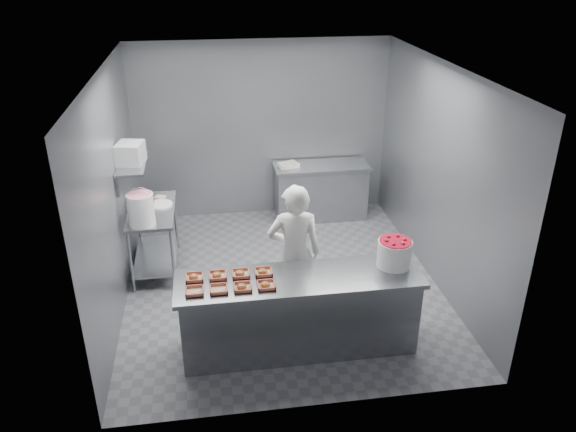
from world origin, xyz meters
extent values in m
plane|color=#4C4C51|center=(0.00, 0.00, 0.00)|extent=(4.50, 4.50, 0.00)
plane|color=white|center=(0.00, 0.00, 2.80)|extent=(4.50, 4.50, 0.00)
cube|color=slate|center=(0.00, 2.25, 1.40)|extent=(4.00, 0.04, 2.80)
cube|color=slate|center=(-2.00, 0.00, 1.40)|extent=(0.04, 4.50, 2.80)
cube|color=slate|center=(2.00, 0.00, 1.40)|extent=(0.04, 4.50, 2.80)
cube|color=slate|center=(0.00, -1.35, 0.88)|extent=(2.60, 0.70, 0.05)
cube|color=slate|center=(0.00, -1.35, 0.42)|extent=(2.50, 0.64, 0.85)
cube|color=slate|center=(-1.65, 0.60, 0.88)|extent=(0.60, 1.20, 0.04)
cube|color=slate|center=(-1.65, 0.60, 0.20)|extent=(0.56, 1.15, 0.03)
cylinder|color=slate|center=(-1.91, 0.04, 0.44)|extent=(0.04, 0.04, 0.88)
cylinder|color=slate|center=(-1.39, 0.04, 0.44)|extent=(0.04, 0.04, 0.88)
cylinder|color=slate|center=(-1.91, 1.16, 0.44)|extent=(0.04, 0.04, 0.88)
cylinder|color=slate|center=(-1.39, 1.16, 0.44)|extent=(0.04, 0.04, 0.88)
cube|color=slate|center=(0.90, 1.90, 0.88)|extent=(1.50, 0.60, 0.05)
cube|color=slate|center=(0.90, 1.90, 0.42)|extent=(1.44, 0.55, 0.85)
cube|color=slate|center=(-1.82, 0.60, 1.55)|extent=(0.35, 0.90, 0.03)
cube|color=tan|center=(-1.08, -1.48, 0.92)|extent=(0.18, 0.18, 0.04)
cube|color=white|center=(-1.04, -1.46, 0.91)|extent=(0.10, 0.06, 0.00)
cube|color=tan|center=(-0.84, -1.48, 0.92)|extent=(0.18, 0.18, 0.04)
cube|color=white|center=(-0.80, -1.46, 0.91)|extent=(0.10, 0.06, 0.00)
cube|color=tan|center=(-0.60, -1.48, 0.92)|extent=(0.18, 0.18, 0.04)
cube|color=white|center=(-0.56, -1.46, 0.91)|extent=(0.10, 0.06, 0.00)
ellipsoid|color=#B7672D|center=(-0.61, -1.48, 0.93)|extent=(0.10, 0.10, 0.05)
cube|color=tan|center=(-0.36, -1.48, 0.92)|extent=(0.18, 0.18, 0.04)
cube|color=white|center=(-0.32, -1.46, 0.91)|extent=(0.10, 0.06, 0.00)
ellipsoid|color=#B7672D|center=(-0.37, -1.48, 0.93)|extent=(0.10, 0.10, 0.05)
cube|color=tan|center=(-1.08, -1.22, 0.92)|extent=(0.18, 0.18, 0.04)
cube|color=white|center=(-1.04, -1.21, 0.91)|extent=(0.10, 0.06, 0.00)
ellipsoid|color=#B7672D|center=(-1.09, -1.22, 0.93)|extent=(0.10, 0.10, 0.05)
cube|color=tan|center=(-0.84, -1.22, 0.92)|extent=(0.18, 0.18, 0.04)
cube|color=white|center=(-0.80, -1.21, 0.91)|extent=(0.10, 0.06, 0.00)
ellipsoid|color=#B7672D|center=(-0.85, -1.22, 0.93)|extent=(0.10, 0.10, 0.05)
cube|color=tan|center=(-0.60, -1.22, 0.92)|extent=(0.18, 0.18, 0.04)
cube|color=white|center=(-0.56, -1.21, 0.91)|extent=(0.10, 0.06, 0.00)
ellipsoid|color=#B7672D|center=(-0.61, -1.22, 0.93)|extent=(0.10, 0.10, 0.05)
cube|color=tan|center=(-0.36, -1.22, 0.92)|extent=(0.18, 0.18, 0.04)
cube|color=white|center=(-0.32, -1.21, 0.91)|extent=(0.10, 0.06, 0.00)
ellipsoid|color=#B7672D|center=(-0.37, -1.22, 0.93)|extent=(0.10, 0.10, 0.05)
imported|color=silver|center=(0.04, -0.75, 0.85)|extent=(0.64, 0.44, 1.70)
cylinder|color=white|center=(1.05, -1.26, 1.05)|extent=(0.37, 0.37, 0.29)
cylinder|color=red|center=(1.05, -1.26, 1.18)|extent=(0.35, 0.35, 0.04)
cylinder|color=white|center=(-1.72, 0.16, 1.10)|extent=(0.32, 0.32, 0.41)
cylinder|color=#CD6676|center=(-1.72, 0.16, 1.30)|extent=(0.30, 0.30, 0.02)
torus|color=slate|center=(-1.72, 0.16, 1.23)|extent=(0.34, 0.01, 0.34)
cylinder|color=white|center=(-1.54, 0.71, 0.91)|extent=(0.36, 0.36, 0.02)
cube|color=#CCB28C|center=(-1.55, 0.97, 0.91)|extent=(0.17, 0.16, 0.02)
cube|color=gray|center=(-1.82, 0.57, 1.70)|extent=(0.37, 0.40, 0.26)
cube|color=silver|center=(0.37, 1.90, 0.93)|extent=(0.34, 0.28, 0.06)
camera|label=1|loc=(-0.86, -6.28, 4.01)|focal=35.00mm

